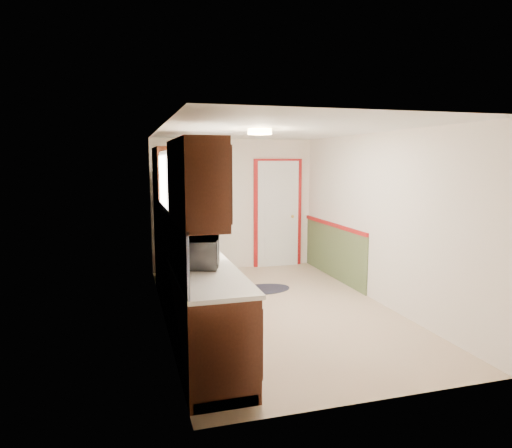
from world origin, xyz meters
TOP-DOWN VIEW (x-y plane):
  - room_shell at (0.00, 0.00)m, footprint 3.20×5.20m
  - kitchen_run at (-1.24, -0.29)m, footprint 0.63×4.00m
  - back_wall_trim at (0.99, 2.21)m, footprint 1.12×2.30m
  - ceiling_fixture at (-0.30, -0.20)m, footprint 0.30×0.30m
  - microwave at (-1.20, -1.15)m, footprint 0.40×0.57m
  - refrigerator at (-1.02, 1.95)m, footprint 0.78×0.78m
  - rug at (0.10, 0.96)m, footprint 0.93×0.64m
  - cooktop at (-1.19, 1.40)m, footprint 0.49×0.59m

SIDE VIEW (x-z plane):
  - rug at x=0.10m, z-range 0.00..0.01m
  - kitchen_run at x=-1.24m, z-range -0.29..1.91m
  - back_wall_trim at x=0.99m, z-range -0.15..1.93m
  - refrigerator at x=-1.02m, z-range 0.00..1.86m
  - cooktop at x=-1.19m, z-range 0.94..0.96m
  - microwave at x=-1.20m, z-range 0.94..1.29m
  - room_shell at x=0.00m, z-range -0.06..2.46m
  - ceiling_fixture at x=-0.30m, z-range 2.33..2.39m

